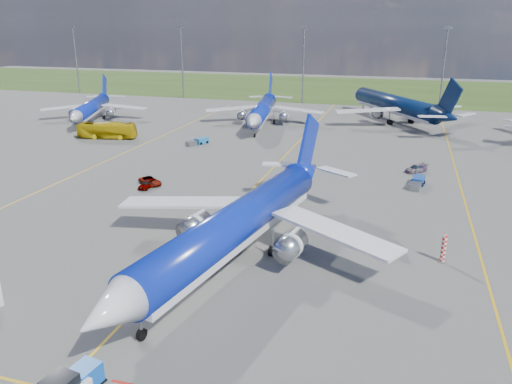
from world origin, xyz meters
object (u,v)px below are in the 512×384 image
(bg_jet_nw, at_px, (93,121))
(uld_container, at_px, (85,376))
(baggage_tug_w, at_px, (417,183))
(service_car_a, at_px, (147,184))
(apron_bus, at_px, (107,130))
(baggage_tug_e, at_px, (416,183))
(bg_jet_nnw, at_px, (262,125))
(bg_jet_n, at_px, (393,122))
(service_car_b, at_px, (150,181))
(baggage_tug_c, at_px, (198,142))
(warning_post, at_px, (444,248))
(main_airliner, at_px, (237,261))
(service_car_c, at_px, (416,169))

(bg_jet_nw, bearing_deg, uld_container, -76.43)
(baggage_tug_w, bearing_deg, service_car_a, -154.22)
(apron_bus, relative_size, baggage_tug_e, 2.37)
(bg_jet_nnw, distance_m, bg_jet_n, 33.44)
(service_car_a, distance_m, service_car_b, 1.58)
(bg_jet_n, relative_size, apron_bus, 3.83)
(uld_container, bearing_deg, baggage_tug_e, 76.59)
(uld_container, xyz_separation_m, service_car_b, (-17.29, 41.66, -0.20))
(uld_container, distance_m, baggage_tug_c, 71.80)
(bg_jet_n, height_order, service_car_a, bg_jet_n)
(baggage_tug_w, bearing_deg, warning_post, -76.86)
(main_airliner, bearing_deg, service_car_b, 145.63)
(bg_jet_nw, height_order, bg_jet_n, bg_jet_n)
(warning_post, height_order, apron_bus, apron_bus)
(main_airliner, height_order, uld_container, main_airliner)
(apron_bus, relative_size, service_car_a, 3.39)
(bg_jet_nnw, height_order, bg_jet_n, bg_jet_n)
(warning_post, distance_m, baggage_tug_w, 25.85)
(uld_container, xyz_separation_m, service_car_c, (21.86, 60.60, -0.18))
(bg_jet_nw, bearing_deg, service_car_c, -37.28)
(warning_post, bearing_deg, baggage_tug_c, 137.32)
(warning_post, bearing_deg, apron_bus, 148.02)
(service_car_a, xyz_separation_m, service_car_c, (38.89, 20.50, -0.00))
(service_car_a, distance_m, baggage_tug_w, 41.01)
(main_airliner, distance_m, service_car_a, 28.29)
(service_car_c, height_order, baggage_tug_w, service_car_c)
(bg_jet_nw, bearing_deg, warning_post, -55.68)
(bg_jet_nnw, relative_size, service_car_c, 9.58)
(main_airliner, distance_m, baggage_tug_w, 36.65)
(warning_post, distance_m, bg_jet_nw, 99.49)
(service_car_a, bearing_deg, apron_bus, 131.55)
(bg_jet_nnw, xyz_separation_m, main_airliner, (17.54, -70.87, 0.00))
(bg_jet_n, xyz_separation_m, apron_bus, (-58.34, -37.58, 1.74))
(baggage_tug_c, height_order, baggage_tug_e, baggage_tug_c)
(service_car_c, xyz_separation_m, baggage_tug_c, (-42.74, 8.09, -0.07))
(apron_bus, xyz_separation_m, service_car_b, (24.50, -26.64, -1.14))
(bg_jet_nnw, relative_size, baggage_tug_e, 7.80)
(service_car_a, bearing_deg, bg_jet_n, 63.21)
(baggage_tug_c, bearing_deg, bg_jet_n, 69.70)
(baggage_tug_c, bearing_deg, main_airliner, -37.82)
(baggage_tug_w, bearing_deg, baggage_tug_e, -153.93)
(bg_jet_nnw, bearing_deg, service_car_b, -102.88)
(bg_jet_nw, bearing_deg, baggage_tug_e, -42.41)
(baggage_tug_e, bearing_deg, baggage_tug_c, 175.33)
(service_car_b, distance_m, baggage_tug_e, 40.66)
(uld_container, height_order, service_car_c, uld_container)
(warning_post, xyz_separation_m, baggage_tug_c, (-45.24, 41.71, -0.95))
(baggage_tug_c, bearing_deg, service_car_a, -57.45)
(bg_jet_nw, relative_size, apron_bus, 3.00)
(uld_container, bearing_deg, warning_post, 57.05)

